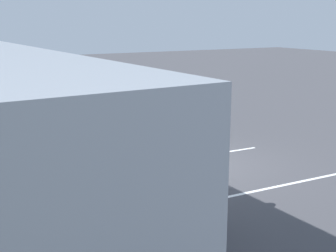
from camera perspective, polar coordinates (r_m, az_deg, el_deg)
ground_plane at (r=12.22m, az=2.68°, el=-4.87°), size 80.00×80.00×0.00m
spectator_far_left at (r=8.10m, az=4.00°, el=-6.36°), size 0.57×0.32×1.82m
spectator_left at (r=9.04m, az=-1.98°, el=-4.57°), size 0.58×0.35×1.74m
spectator_centre at (r=9.84m, az=-5.10°, el=-3.36°), size 0.57×0.33×1.67m
spectator_right at (r=10.97m, az=-7.02°, el=-1.42°), size 0.57×0.32×1.74m
spectator_far_right at (r=11.79m, az=-7.84°, el=-0.48°), size 0.57×0.31×1.73m
stunt_motorcycle at (r=15.37m, az=1.91°, el=2.81°), size 1.98×0.78×1.71m
traffic_cone at (r=13.92m, az=1.55°, el=-1.28°), size 0.34×0.34×0.63m
bay_line_b at (r=10.86m, az=13.41°, el=-7.59°), size 0.28×4.75×0.01m
bay_line_c at (r=13.01m, az=4.78°, el=-3.74°), size 0.23×3.56×0.01m
bay_line_d at (r=15.41m, az=-1.23°, el=-0.99°), size 0.27×4.66×0.01m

